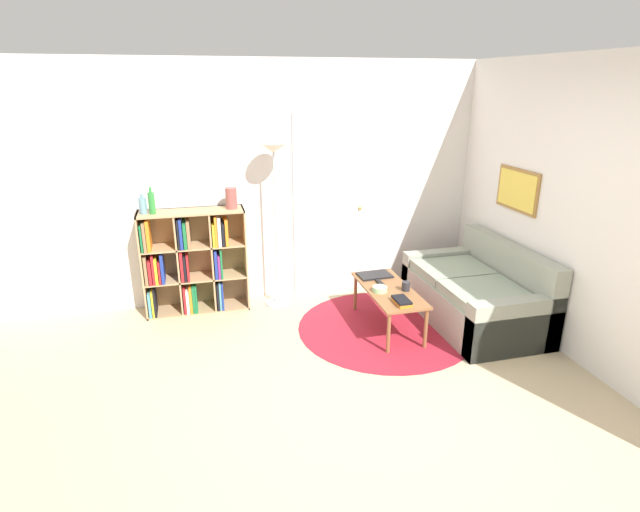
% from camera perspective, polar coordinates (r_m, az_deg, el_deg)
% --- Properties ---
extents(ground_plane, '(14.00, 14.00, 0.00)m').
position_cam_1_polar(ground_plane, '(3.81, 7.12, -19.20)').
color(ground_plane, tan).
extents(wall_back, '(7.01, 0.11, 2.60)m').
position_cam_1_polar(wall_back, '(5.61, -1.95, 8.24)').
color(wall_back, silver).
rests_on(wall_back, ground_plane).
extents(wall_right, '(0.08, 5.60, 2.60)m').
position_cam_1_polar(wall_right, '(5.27, 23.50, 6.08)').
color(wall_right, silver).
rests_on(wall_right, ground_plane).
extents(rug, '(1.77, 1.77, 0.01)m').
position_cam_1_polar(rug, '(5.15, 7.46, -8.10)').
color(rug, maroon).
rests_on(rug, ground_plane).
extents(bookshelf, '(1.08, 0.34, 1.11)m').
position_cam_1_polar(bookshelf, '(5.48, -14.55, -0.62)').
color(bookshelf, tan).
rests_on(bookshelf, ground_plane).
extents(floor_lamp, '(0.30, 0.30, 1.78)m').
position_cam_1_polar(floor_lamp, '(5.22, -5.27, 9.40)').
color(floor_lamp, '#B7B7BC').
rests_on(floor_lamp, ground_plane).
extents(couch, '(0.92, 1.56, 0.81)m').
position_cam_1_polar(couch, '(5.42, 17.69, -4.35)').
color(couch, gray).
rests_on(couch, ground_plane).
extents(coffee_table, '(0.45, 1.04, 0.42)m').
position_cam_1_polar(coffee_table, '(5.02, 7.84, -4.20)').
color(coffee_table, brown).
rests_on(coffee_table, ground_plane).
extents(laptop, '(0.35, 0.24, 0.02)m').
position_cam_1_polar(laptop, '(5.29, 6.25, -2.18)').
color(laptop, black).
rests_on(laptop, coffee_table).
extents(bowl, '(0.15, 0.15, 0.05)m').
position_cam_1_polar(bowl, '(4.91, 6.86, -3.77)').
color(bowl, '#9ED193').
rests_on(bowl, coffee_table).
extents(book_stack_on_table, '(0.13, 0.21, 0.05)m').
position_cam_1_polar(book_stack_on_table, '(4.68, 9.34, -5.11)').
color(book_stack_on_table, orange).
rests_on(book_stack_on_table, coffee_table).
extents(cup, '(0.08, 0.08, 0.09)m').
position_cam_1_polar(cup, '(4.96, 9.79, -3.43)').
color(cup, '#28282D').
rests_on(cup, coffee_table).
extents(remote, '(0.05, 0.17, 0.02)m').
position_cam_1_polar(remote, '(5.09, 6.89, -3.09)').
color(remote, black).
rests_on(remote, coffee_table).
extents(bottle_left, '(0.08, 0.08, 0.21)m').
position_cam_1_polar(bottle_left, '(5.32, -19.59, 5.48)').
color(bottle_left, '#6B93A3').
rests_on(bottle_left, bookshelf).
extents(bottle_middle, '(0.07, 0.07, 0.27)m').
position_cam_1_polar(bottle_middle, '(5.27, -18.68, 5.78)').
color(bottle_middle, '#2D8438').
rests_on(bottle_middle, bookshelf).
extents(vase_on_shelf, '(0.12, 0.12, 0.22)m').
position_cam_1_polar(vase_on_shelf, '(5.30, -10.11, 6.52)').
color(vase_on_shelf, '#934C47').
rests_on(vase_on_shelf, bookshelf).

